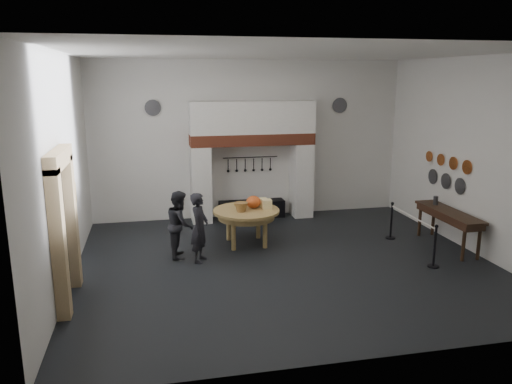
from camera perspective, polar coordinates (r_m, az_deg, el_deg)
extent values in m
cube|color=black|center=(11.21, 3.36, -8.05)|extent=(9.00, 8.00, 0.02)
cube|color=silver|center=(10.46, 3.70, 15.60)|extent=(9.00, 8.00, 0.02)
cube|color=silver|center=(14.46, -0.73, 6.00)|extent=(9.00, 0.02, 4.50)
cube|color=silver|center=(6.92, 12.38, -2.20)|extent=(9.00, 0.02, 4.50)
cube|color=silver|center=(10.36, -21.24, 2.26)|extent=(0.02, 8.00, 4.50)
cube|color=silver|center=(12.57, 23.76, 3.81)|extent=(0.02, 8.00, 4.50)
cube|color=silver|center=(14.10, -6.32, 0.89)|extent=(0.55, 0.70, 2.15)
cube|color=silver|center=(14.67, 5.21, 1.40)|extent=(0.55, 0.70, 2.15)
cube|color=#9E442B|center=(14.11, -0.45, 6.07)|extent=(3.50, 0.72, 0.32)
cube|color=silver|center=(14.05, -0.45, 8.54)|extent=(3.50, 0.70, 0.90)
cube|color=black|center=(14.57, -0.49, -1.97)|extent=(1.90, 0.45, 0.50)
cylinder|color=black|center=(14.45, -0.66, 3.99)|extent=(1.60, 0.02, 0.02)
cube|color=black|center=(9.63, -21.47, -4.68)|extent=(0.04, 1.10, 2.50)
cube|color=tan|center=(8.94, -21.63, -5.69)|extent=(0.22, 0.30, 2.60)
cube|color=tan|center=(10.27, -20.39, -3.22)|extent=(0.22, 0.30, 2.60)
cube|color=tan|center=(9.31, -21.64, 3.59)|extent=(0.22, 1.70, 0.30)
cube|color=gold|center=(11.26, -20.10, -0.22)|extent=(0.05, 0.34, 0.44)
cylinder|color=tan|center=(12.14, -1.12, -2.18)|extent=(1.80, 1.80, 0.07)
ellipsoid|color=#D8521E|center=(12.22, -0.29, -1.15)|extent=(0.36, 0.36, 0.31)
cube|color=#FFE498|center=(12.15, 1.24, -1.41)|extent=(0.22, 0.22, 0.24)
cube|color=#FFEF98|center=(12.44, 0.83, -1.16)|extent=(0.18, 0.18, 0.20)
cone|color=#9B6939|center=(11.93, -1.69, -1.73)|extent=(0.36, 0.36, 0.22)
ellipsoid|color=#A9843C|center=(12.43, -1.88, -1.34)|extent=(0.31, 0.18, 0.13)
imported|color=black|center=(11.09, -6.48, -4.06)|extent=(0.56, 0.67, 1.56)
imported|color=black|center=(11.45, -8.67, -3.65)|extent=(0.64, 0.79, 1.54)
cube|color=#341D13|center=(12.78, 21.19, -2.16)|extent=(0.55, 2.20, 0.06)
cylinder|color=#4A4A4F|center=(13.24, 19.84, -0.92)|extent=(0.12, 0.12, 0.22)
cylinder|color=#C6662D|center=(12.75, 22.97, 2.63)|extent=(0.03, 0.34, 0.34)
cylinder|color=#C6662D|center=(13.20, 21.62, 3.07)|extent=(0.03, 0.32, 0.32)
cylinder|color=#C6662D|center=(13.65, 20.36, 3.48)|extent=(0.03, 0.30, 0.30)
cylinder|color=#C6662D|center=(14.11, 19.18, 3.86)|extent=(0.03, 0.28, 0.28)
cylinder|color=#4C4C51|center=(13.00, 22.28, 0.63)|extent=(0.03, 0.40, 0.40)
cylinder|color=#4C4C51|center=(13.49, 20.87, 1.17)|extent=(0.03, 0.40, 0.40)
cylinder|color=#4C4C51|center=(13.99, 19.55, 1.67)|extent=(0.03, 0.40, 0.40)
cylinder|color=#4C4C51|center=(14.05, -11.72, 9.41)|extent=(0.44, 0.03, 0.44)
cylinder|color=#4C4C51|center=(15.09, 9.54, 9.74)|extent=(0.44, 0.03, 0.44)
cylinder|color=black|center=(11.45, 19.75, -5.96)|extent=(0.05, 0.05, 0.90)
cylinder|color=black|center=(13.11, 15.21, -3.26)|extent=(0.05, 0.05, 0.90)
cylinder|color=white|center=(12.16, 17.45, -2.73)|extent=(0.04, 2.00, 0.04)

